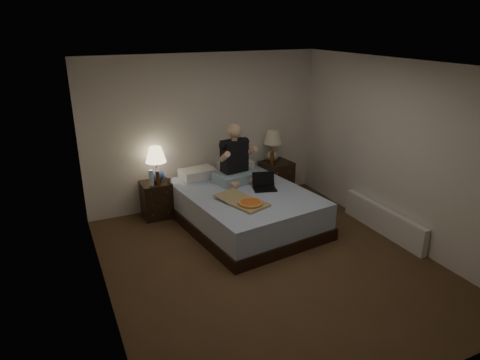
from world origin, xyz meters
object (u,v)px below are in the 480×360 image
water_bottle (151,178)px  pizza_box (251,204)px  lamp_right (273,146)px  laptop (265,182)px  nightstand_left (157,200)px  soda_can (169,180)px  beer_bottle_right (272,158)px  lamp_left (156,164)px  nightstand_right (276,179)px  beer_bottle_left (158,178)px  radiator (383,220)px  bed (244,208)px  person (236,154)px

water_bottle → pizza_box: water_bottle is taller
lamp_right → laptop: 1.18m
nightstand_left → laptop: size_ratio=1.71×
nightstand_left → soda_can: bearing=-32.1°
beer_bottle_right → lamp_left: bearing=175.2°
nightstand_left → water_bottle: water_bottle is taller
nightstand_right → water_bottle: 2.25m
nightstand_left → water_bottle: size_ratio=2.33×
lamp_left → soda_can: bearing=-48.2°
lamp_left → laptop: (1.40, -0.97, -0.19)m
lamp_right → beer_bottle_left: bearing=-175.7°
lamp_left → radiator: (2.83, -2.00, -0.66)m
bed → lamp_left: lamp_left is taller
water_bottle → beer_bottle_left: (0.09, -0.03, -0.01)m
person → radiator: size_ratio=0.58×
nightstand_left → nightstand_right: (2.14, -0.06, 0.03)m
water_bottle → beer_bottle_right: beer_bottle_right is taller
pizza_box → nightstand_left: bearing=106.1°
person → laptop: size_ratio=2.74×
pizza_box → soda_can: bearing=102.7°
beer_bottle_right → soda_can: bearing=180.0°
water_bottle → radiator: water_bottle is taller
soda_can → beer_bottle_left: beer_bottle_left is taller
lamp_right → radiator: lamp_right is taller
nightstand_right → radiator: bearing=-75.6°
bed → pizza_box: size_ratio=2.92×
person → radiator: 2.41m
beer_bottle_right → person: size_ratio=0.25×
bed → lamp_right: bearing=35.0°
person → radiator: (1.69, -1.52, -0.82)m
pizza_box → radiator: bearing=-35.4°
lamp_left → radiator: size_ratio=0.35×
soda_can → nightstand_left: bearing=148.4°
beer_bottle_left → lamp_right: bearing=4.3°
lamp_left → water_bottle: size_ratio=2.24×
laptop → soda_can: bearing=163.0°
nightstand_left → radiator: bearing=-34.6°
water_bottle → beer_bottle_right: (2.09, -0.02, 0.05)m
nightstand_left → radiator: size_ratio=0.36×
nightstand_right → soda_can: 1.97m
nightstand_left → person: (1.19, -0.44, 0.73)m
person → soda_can: bearing=153.2°
pizza_box → person: bearing=58.4°
pizza_box → radiator: pizza_box is taller
lamp_left → person: bearing=-22.8°
soda_can → beer_bottle_left: size_ratio=0.43×
bed → water_bottle: (-1.22, 0.74, 0.43)m
beer_bottle_right → radiator: bearing=-64.6°
bed → soda_can: size_ratio=22.22×
nightstand_right → pizza_box: size_ratio=0.85×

